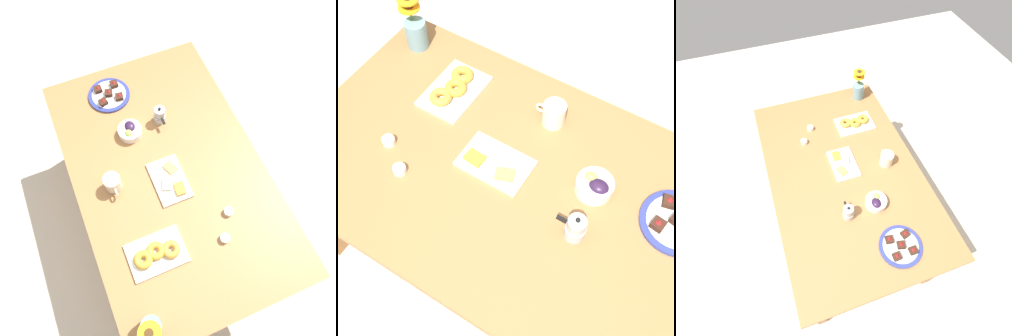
{
  "view_description": "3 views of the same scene",
  "coord_description": "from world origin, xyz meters",
  "views": [
    {
      "loc": [
        0.65,
        -0.27,
        2.36
      ],
      "look_at": [
        0.0,
        0.0,
        0.78
      ],
      "focal_mm": 35.0,
      "sensor_mm": 36.0,
      "label": 1
    },
    {
      "loc": [
        -0.46,
        0.74,
        2.19
      ],
      "look_at": [
        0.0,
        0.0,
        0.78
      ],
      "focal_mm": 50.0,
      "sensor_mm": 36.0,
      "label": 2
    },
    {
      "loc": [
        -0.93,
        0.32,
        2.23
      ],
      "look_at": [
        0.0,
        0.0,
        0.78
      ],
      "focal_mm": 28.0,
      "sensor_mm": 36.0,
      "label": 3
    }
  ],
  "objects": [
    {
      "name": "jam_cup_berry",
      "position": [
        0.33,
        0.19,
        0.76
      ],
      "size": [
        0.05,
        0.05,
        0.03
      ],
      "color": "white",
      "rests_on": "dining_table"
    },
    {
      "name": "flower_vase",
      "position": [
        0.67,
        -0.36,
        0.82
      ],
      "size": [
        0.11,
        0.1,
        0.24
      ],
      "color": "#6B939E",
      "rests_on": "dining_table"
    },
    {
      "name": "moka_pot",
      "position": [
        -0.32,
        0.08,
        0.79
      ],
      "size": [
        0.11,
        0.07,
        0.12
      ],
      "color": "#B7B7BC",
      "rests_on": "dining_table"
    },
    {
      "name": "dining_table",
      "position": [
        0.0,
        0.0,
        0.65
      ],
      "size": [
        1.6,
        1.0,
        0.74
      ],
      "color": "#9E6B3D",
      "rests_on": "ground_plane"
    },
    {
      "name": "jam_cup_honey",
      "position": [
        0.45,
        0.12,
        0.76
      ],
      "size": [
        0.05,
        0.05,
        0.03
      ],
      "color": "white",
      "rests_on": "dining_table"
    },
    {
      "name": "croissant_platter",
      "position": [
        0.38,
        -0.22,
        0.76
      ],
      "size": [
        0.19,
        0.28,
        0.05
      ],
      "color": "white",
      "rests_on": "dining_table"
    },
    {
      "name": "grape_bowl",
      "position": [
        -0.3,
        -0.11,
        0.77
      ],
      "size": [
        0.13,
        0.13,
        0.07
      ],
      "color": "white",
      "rests_on": "dining_table"
    },
    {
      "name": "cheese_platter",
      "position": [
        0.06,
        -0.01,
        0.75
      ],
      "size": [
        0.26,
        0.17,
        0.03
      ],
      "color": "white",
      "rests_on": "dining_table"
    },
    {
      "name": "coffee_mug",
      "position": [
        -0.03,
        -0.3,
        0.79
      ],
      "size": [
        0.12,
        0.09,
        0.1
      ],
      "color": "silver",
      "rests_on": "dining_table"
    },
    {
      "name": "dessert_plate",
      "position": [
        -0.59,
        -0.14,
        0.75
      ],
      "size": [
        0.25,
        0.25,
        0.05
      ],
      "color": "navy",
      "rests_on": "dining_table"
    },
    {
      "name": "ground_plane",
      "position": [
        0.0,
        0.0,
        0.0
      ],
      "size": [
        6.0,
        6.0,
        0.0
      ],
      "primitive_type": "plane",
      "color": "beige"
    }
  ]
}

